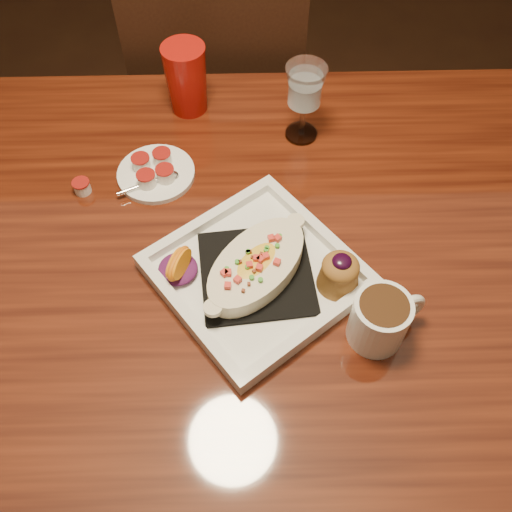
{
  "coord_description": "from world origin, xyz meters",
  "views": [
    {
      "loc": [
        0.06,
        -0.58,
        1.55
      ],
      "look_at": [
        0.08,
        -0.05,
        0.77
      ],
      "focal_mm": 40.0,
      "sensor_mm": 36.0,
      "label": 1
    }
  ],
  "objects_px": {
    "chair_far": "(221,106)",
    "plate": "(264,271)",
    "saucer": "(155,172)",
    "red_tumbler": "(186,79)",
    "coffee_mug": "(381,318)",
    "goblet": "(305,90)",
    "table": "(214,272)"
  },
  "relations": [
    {
      "from": "table",
      "to": "saucer",
      "type": "relative_size",
      "value": 10.36
    },
    {
      "from": "saucer",
      "to": "plate",
      "type": "bearing_deg",
      "value": -49.82
    },
    {
      "from": "saucer",
      "to": "red_tumbler",
      "type": "xyz_separation_m",
      "value": [
        0.06,
        0.19,
        0.06
      ]
    },
    {
      "from": "coffee_mug",
      "to": "goblet",
      "type": "height_order",
      "value": "goblet"
    },
    {
      "from": "goblet",
      "to": "chair_far",
      "type": "bearing_deg",
      "value": 115.11
    },
    {
      "from": "coffee_mug",
      "to": "red_tumbler",
      "type": "height_order",
      "value": "red_tumbler"
    },
    {
      "from": "chair_far",
      "to": "goblet",
      "type": "relative_size",
      "value": 5.86
    },
    {
      "from": "plate",
      "to": "goblet",
      "type": "relative_size",
      "value": 2.55
    },
    {
      "from": "saucer",
      "to": "goblet",
      "type": "bearing_deg",
      "value": 20.59
    },
    {
      "from": "coffee_mug",
      "to": "red_tumbler",
      "type": "distance_m",
      "value": 0.61
    },
    {
      "from": "saucer",
      "to": "red_tumbler",
      "type": "height_order",
      "value": "red_tumbler"
    },
    {
      "from": "plate",
      "to": "coffee_mug",
      "type": "xyz_separation_m",
      "value": [
        0.17,
        -0.1,
        0.02
      ]
    },
    {
      "from": "saucer",
      "to": "red_tumbler",
      "type": "relative_size",
      "value": 1.02
    },
    {
      "from": "table",
      "to": "goblet",
      "type": "relative_size",
      "value": 9.46
    },
    {
      "from": "goblet",
      "to": "saucer",
      "type": "xyz_separation_m",
      "value": [
        -0.28,
        -0.11,
        -0.1
      ]
    },
    {
      "from": "table",
      "to": "chair_far",
      "type": "xyz_separation_m",
      "value": [
        -0.0,
        0.63,
        -0.15
      ]
    },
    {
      "from": "chair_far",
      "to": "plate",
      "type": "xyz_separation_m",
      "value": [
        0.09,
        -0.71,
        0.27
      ]
    },
    {
      "from": "goblet",
      "to": "red_tumbler",
      "type": "relative_size",
      "value": 1.11
    },
    {
      "from": "coffee_mug",
      "to": "goblet",
      "type": "xyz_separation_m",
      "value": [
        -0.09,
        0.44,
        0.06
      ]
    },
    {
      "from": "coffee_mug",
      "to": "saucer",
      "type": "relative_size",
      "value": 0.82
    },
    {
      "from": "goblet",
      "to": "saucer",
      "type": "bearing_deg",
      "value": -159.41
    },
    {
      "from": "red_tumbler",
      "to": "chair_far",
      "type": "bearing_deg",
      "value": 80.1
    },
    {
      "from": "coffee_mug",
      "to": "saucer",
      "type": "distance_m",
      "value": 0.5
    },
    {
      "from": "chair_far",
      "to": "plate",
      "type": "distance_m",
      "value": 0.76
    },
    {
      "from": "coffee_mug",
      "to": "goblet",
      "type": "distance_m",
      "value": 0.45
    },
    {
      "from": "coffee_mug",
      "to": "goblet",
      "type": "relative_size",
      "value": 0.75
    },
    {
      "from": "table",
      "to": "chair_far",
      "type": "distance_m",
      "value": 0.65
    },
    {
      "from": "table",
      "to": "red_tumbler",
      "type": "height_order",
      "value": "red_tumbler"
    },
    {
      "from": "plate",
      "to": "coffee_mug",
      "type": "relative_size",
      "value": 3.4
    },
    {
      "from": "coffee_mug",
      "to": "saucer",
      "type": "bearing_deg",
      "value": 115.37
    },
    {
      "from": "red_tumbler",
      "to": "coffee_mug",
      "type": "bearing_deg",
      "value": -59.53
    },
    {
      "from": "plate",
      "to": "table",
      "type": "bearing_deg",
      "value": 101.23
    }
  ]
}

